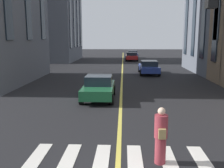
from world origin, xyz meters
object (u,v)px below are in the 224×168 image
at_px(car_red_parked_b, 132,56).
at_px(pedestrian_near, 161,136).
at_px(car_green_far, 99,87).
at_px(car_blue_mid, 149,67).
at_px(car_blue_near, 132,54).

height_order(car_red_parked_b, pedestrian_near, pedestrian_near).
relative_size(car_green_far, car_blue_mid, 0.89).
height_order(car_green_far, car_blue_near, car_green_far).
bearing_deg(pedestrian_near, car_blue_near, -0.70).
bearing_deg(car_green_far, car_blue_mid, -20.02).
bearing_deg(car_red_parked_b, car_blue_near, -3.30).
relative_size(car_red_parked_b, car_blue_near, 1.00).
bearing_deg(car_red_parked_b, pedestrian_near, 179.70).
bearing_deg(car_red_parked_b, car_blue_mid, -175.34).
bearing_deg(car_blue_mid, car_blue_near, 2.64).
bearing_deg(car_blue_mid, car_red_parked_b, 4.66).
bearing_deg(car_blue_mid, pedestrian_near, 175.64).
xyz_separation_m(car_blue_near, car_blue_mid, (-20.88, -0.96, 0.00)).
distance_m(car_blue_near, pedestrian_near, 39.88).
bearing_deg(car_green_far, pedestrian_near, -162.32).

